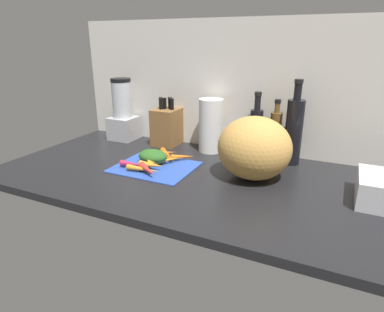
{
  "coord_description": "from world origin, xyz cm",
  "views": [
    {
      "loc": [
        45.86,
        -110.22,
        50.22
      ],
      "look_at": [
        -5.11,
        -2.16,
        8.2
      ],
      "focal_mm": 30.74,
      "sensor_mm": 36.0,
      "label": 1
    }
  ],
  "objects_px": {
    "carrot_5": "(148,170)",
    "knife_block": "(168,126)",
    "bottle_0": "(256,131)",
    "bottle_1": "(275,134)",
    "carrot_3": "(143,169)",
    "winter_squash": "(254,148)",
    "carrot_0": "(151,165)",
    "carrot_4": "(165,156)",
    "carrot_1": "(163,153)",
    "carrot_8": "(168,155)",
    "carrot_7": "(164,161)",
    "paper_towel_roll": "(211,126)",
    "cutting_board": "(155,166)",
    "carrot_2": "(183,157)",
    "bottle_2": "(294,130)",
    "blender_appliance": "(123,114)",
    "carrot_6": "(133,164)"
  },
  "relations": [
    {
      "from": "carrot_2",
      "to": "carrot_8",
      "type": "relative_size",
      "value": 0.66
    },
    {
      "from": "carrot_1",
      "to": "carrot_8",
      "type": "height_order",
      "value": "carrot_1"
    },
    {
      "from": "carrot_4",
      "to": "bottle_2",
      "type": "bearing_deg",
      "value": 21.86
    },
    {
      "from": "carrot_1",
      "to": "carrot_8",
      "type": "distance_m",
      "value": 0.03
    },
    {
      "from": "carrot_3",
      "to": "carrot_2",
      "type": "bearing_deg",
      "value": 68.87
    },
    {
      "from": "carrot_1",
      "to": "carrot_7",
      "type": "bearing_deg",
      "value": -58.86
    },
    {
      "from": "cutting_board",
      "to": "paper_towel_roll",
      "type": "height_order",
      "value": "paper_towel_roll"
    },
    {
      "from": "cutting_board",
      "to": "carrot_6",
      "type": "bearing_deg",
      "value": -141.04
    },
    {
      "from": "carrot_0",
      "to": "bottle_2",
      "type": "xyz_separation_m",
      "value": [
        0.5,
        0.33,
        0.12
      ]
    },
    {
      "from": "cutting_board",
      "to": "bottle_1",
      "type": "distance_m",
      "value": 0.55
    },
    {
      "from": "carrot_0",
      "to": "cutting_board",
      "type": "bearing_deg",
      "value": 98.39
    },
    {
      "from": "carrot_3",
      "to": "cutting_board",
      "type": "bearing_deg",
      "value": 86.64
    },
    {
      "from": "carrot_2",
      "to": "carrot_8",
      "type": "bearing_deg",
      "value": -171.16
    },
    {
      "from": "carrot_1",
      "to": "cutting_board",
      "type": "bearing_deg",
      "value": -78.19
    },
    {
      "from": "carrot_4",
      "to": "knife_block",
      "type": "xyz_separation_m",
      "value": [
        -0.11,
        0.23,
        0.08
      ]
    },
    {
      "from": "carrot_3",
      "to": "bottle_0",
      "type": "height_order",
      "value": "bottle_0"
    },
    {
      "from": "carrot_7",
      "to": "winter_squash",
      "type": "distance_m",
      "value": 0.39
    },
    {
      "from": "carrot_5",
      "to": "bottle_0",
      "type": "xyz_separation_m",
      "value": [
        0.32,
        0.41,
        0.09
      ]
    },
    {
      "from": "knife_block",
      "to": "carrot_2",
      "type": "bearing_deg",
      "value": -46.89
    },
    {
      "from": "carrot_5",
      "to": "carrot_7",
      "type": "bearing_deg",
      "value": 89.46
    },
    {
      "from": "carrot_8",
      "to": "carrot_7",
      "type": "bearing_deg",
      "value": -73.98
    },
    {
      "from": "carrot_7",
      "to": "bottle_1",
      "type": "bearing_deg",
      "value": 35.65
    },
    {
      "from": "carrot_5",
      "to": "bottle_0",
      "type": "relative_size",
      "value": 0.41
    },
    {
      "from": "carrot_1",
      "to": "bottle_1",
      "type": "height_order",
      "value": "bottle_1"
    },
    {
      "from": "winter_squash",
      "to": "carrot_0",
      "type": "bearing_deg",
      "value": -165.3
    },
    {
      "from": "carrot_7",
      "to": "paper_towel_roll",
      "type": "height_order",
      "value": "paper_towel_roll"
    },
    {
      "from": "carrot_0",
      "to": "carrot_1",
      "type": "distance_m",
      "value": 0.15
    },
    {
      "from": "carrot_5",
      "to": "knife_block",
      "type": "relative_size",
      "value": 0.51
    },
    {
      "from": "carrot_8",
      "to": "paper_towel_roll",
      "type": "bearing_deg",
      "value": 57.49
    },
    {
      "from": "winter_squash",
      "to": "bottle_1",
      "type": "relative_size",
      "value": 1.05
    },
    {
      "from": "carrot_1",
      "to": "carrot_2",
      "type": "distance_m",
      "value": 0.1
    },
    {
      "from": "carrot_3",
      "to": "knife_block",
      "type": "bearing_deg",
      "value": 105.47
    },
    {
      "from": "blender_appliance",
      "to": "carrot_1",
      "type": "bearing_deg",
      "value": -27.64
    },
    {
      "from": "carrot_6",
      "to": "bottle_2",
      "type": "bearing_deg",
      "value": 31.45
    },
    {
      "from": "carrot_8",
      "to": "bottle_0",
      "type": "bearing_deg",
      "value": 33.27
    },
    {
      "from": "bottle_1",
      "to": "bottle_0",
      "type": "bearing_deg",
      "value": 179.52
    },
    {
      "from": "carrot_0",
      "to": "knife_block",
      "type": "distance_m",
      "value": 0.38
    },
    {
      "from": "carrot_0",
      "to": "carrot_5",
      "type": "distance_m",
      "value": 0.05
    },
    {
      "from": "carrot_6",
      "to": "bottle_0",
      "type": "xyz_separation_m",
      "value": [
        0.41,
        0.38,
        0.1
      ]
    },
    {
      "from": "knife_block",
      "to": "blender_appliance",
      "type": "relative_size",
      "value": 0.74
    },
    {
      "from": "carrot_1",
      "to": "carrot_4",
      "type": "xyz_separation_m",
      "value": [
        0.02,
        -0.02,
        -0.0
      ]
    },
    {
      "from": "carrot_2",
      "to": "carrot_7",
      "type": "relative_size",
      "value": 0.69
    },
    {
      "from": "carrot_5",
      "to": "paper_towel_roll",
      "type": "relative_size",
      "value": 0.48
    },
    {
      "from": "winter_squash",
      "to": "bottle_2",
      "type": "height_order",
      "value": "bottle_2"
    },
    {
      "from": "carrot_3",
      "to": "bottle_2",
      "type": "xyz_separation_m",
      "value": [
        0.51,
        0.38,
        0.13
      ]
    },
    {
      "from": "carrot_2",
      "to": "winter_squash",
      "type": "bearing_deg",
      "value": -8.63
    },
    {
      "from": "cutting_board",
      "to": "carrot_1",
      "type": "height_order",
      "value": "carrot_1"
    },
    {
      "from": "winter_squash",
      "to": "cutting_board",
      "type": "bearing_deg",
      "value": -170.37
    },
    {
      "from": "carrot_0",
      "to": "carrot_4",
      "type": "xyz_separation_m",
      "value": [
        -0.01,
        0.13,
        -0.0
      ]
    },
    {
      "from": "carrot_7",
      "to": "bottle_1",
      "type": "distance_m",
      "value": 0.5
    }
  ]
}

